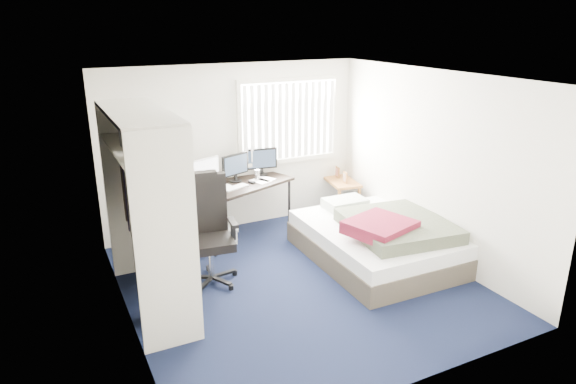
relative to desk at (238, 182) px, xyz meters
The scene contains 10 objects.
ground 1.94m from the desk, 87.09° to the right, with size 4.20×4.20×0.00m, color black.
room_shell 1.89m from the desk, 87.09° to the right, with size 4.20×4.20×4.20m.
window_assembly 1.29m from the desk, 16.21° to the left, with size 1.72×0.09×1.32m.
closet 2.24m from the desk, 136.77° to the right, with size 0.64×1.84×2.22m.
desk is the anchor object (origin of this frame).
office_chair 1.48m from the desk, 125.68° to the right, with size 0.71×0.71×1.36m.
footstool 0.73m from the desk, 137.33° to the right, with size 0.35×0.32×0.23m.
nightstand 1.87m from the desk, ahead, with size 0.55×0.90×0.76m.
bed 2.20m from the desk, 50.73° to the right, with size 1.66×2.18×0.71m.
pine_box 2.47m from the desk, 131.07° to the right, with size 0.37×0.28×0.28m, color #A28651.
Camera 1 is at (-2.63, -5.01, 3.09)m, focal length 32.00 mm.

